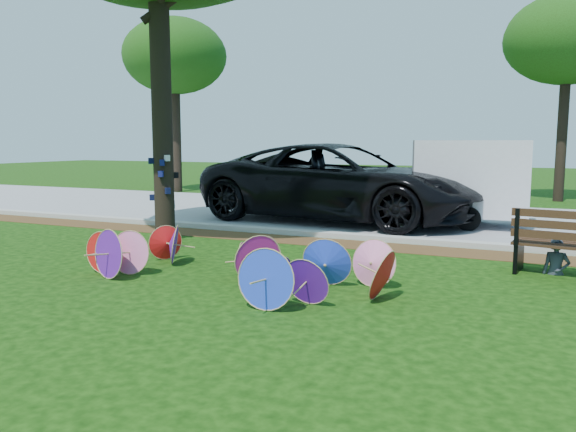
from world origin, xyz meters
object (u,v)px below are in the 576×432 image
object	(u,v)px
parasol_pile	(235,260)
cargo_trailer	(473,178)
black_van	(340,183)
person_left	(558,240)

from	to	relation	value
parasol_pile	cargo_trailer	distance (m)	8.19
cargo_trailer	black_van	bearing A→B (deg)	-173.65
cargo_trailer	person_left	size ratio (longest dim) A/B	2.33
cargo_trailer	person_left	world-z (taller)	cargo_trailer
cargo_trailer	parasol_pile	bearing A→B (deg)	-110.59
parasol_pile	cargo_trailer	xyz separation A→B (m)	(2.72, 7.67, 0.89)
parasol_pile	person_left	world-z (taller)	person_left
black_van	person_left	xyz separation A→B (m)	(5.31, -4.61, -0.48)
black_van	cargo_trailer	world-z (taller)	cargo_trailer
parasol_pile	person_left	distance (m)	5.28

